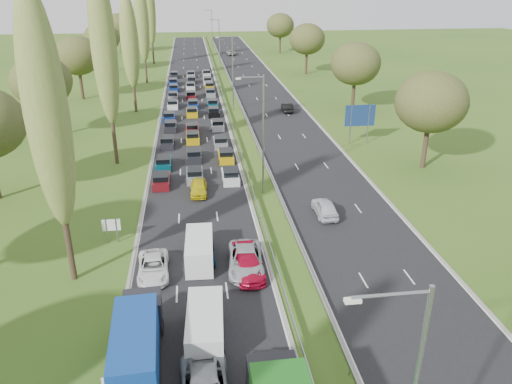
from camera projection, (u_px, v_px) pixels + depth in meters
ground at (232, 107)px, 85.01m from camera, size 260.00×260.00×0.00m
near_carriageway at (192, 105)px, 86.49m from camera, size 10.50×215.00×0.04m
far_carriageway at (269, 103)px, 88.08m from camera, size 10.50×215.00×0.04m
central_reservation at (231, 101)px, 87.07m from camera, size 2.36×215.00×0.32m
lamp_columns at (233, 74)px, 80.82m from camera, size 0.18×140.18×12.00m
poplar_row at (120, 42)px, 67.45m from camera, size 2.80×127.80×22.44m
woodland_left at (34, 87)px, 63.03m from camera, size 8.00×166.00×11.10m
woodland_right at (373, 73)px, 72.12m from camera, size 8.00×153.00×11.10m
traffic_queue_fill at (192, 109)px, 81.90m from camera, size 9.14×67.78×0.80m
near_car_2 at (153, 267)px, 36.82m from camera, size 2.44×4.92×1.34m
near_car_7 at (203, 250)px, 39.10m from camera, size 1.87×4.57×1.32m
near_car_8 at (199, 187)px, 50.72m from camera, size 1.79×4.20×1.41m
near_car_9 at (270, 384)px, 26.08m from camera, size 2.01×4.78×1.54m
near_car_10 at (246, 260)px, 37.55m from camera, size 3.02×5.82×1.57m
near_car_11 at (248, 265)px, 37.01m from camera, size 2.33×5.10×1.45m
far_car_0 at (325, 207)px, 46.13m from camera, size 1.81×4.47×1.52m
far_car_1 at (287, 107)px, 81.97m from camera, size 1.67×4.41×1.44m
far_car_2 at (231, 52)px, 142.19m from camera, size 2.67×5.18×1.40m
blue_lorry at (138, 344)px, 27.34m from camera, size 2.34×8.42×3.55m
white_van_front at (205, 325)px, 30.02m from camera, size 2.15×5.49×2.21m
white_van_rear at (199, 249)px, 38.55m from camera, size 2.05×5.23×2.10m
info_sign at (112, 228)px, 41.16m from camera, size 1.50×0.16×2.10m
direction_sign at (360, 117)px, 65.11m from camera, size 4.00×0.16×5.20m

